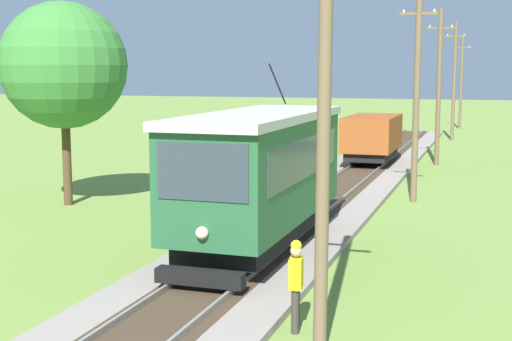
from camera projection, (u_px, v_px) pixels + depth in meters
The scene contains 10 objects.
red_tram at pixel (260, 174), 19.17m from camera, with size 2.60×8.54×4.79m.
freight_car at pixel (372, 137), 36.72m from camera, with size 2.40×5.20×2.31m.
utility_pole_near_tram at pixel (324, 115), 12.27m from camera, with size 1.40×0.46×8.14m.
utility_pole_mid at pixel (417, 94), 26.61m from camera, with size 1.40×0.32×7.93m.
utility_pole_far at pixel (439, 86), 36.98m from camera, with size 1.40×0.48×8.04m.
utility_pole_distant at pixel (454, 80), 50.47m from camera, with size 1.40×0.26×8.28m.
utility_pole_horizon at pixel (461, 82), 60.89m from camera, with size 1.40×0.41×7.77m.
track_worker at pixel (296, 282), 13.50m from camera, with size 0.29×0.41×1.78m.
second_worker at pixel (172, 215), 19.70m from camera, with size 0.25×0.39×1.78m.
tree_left_near at pixel (63, 66), 25.87m from camera, with size 4.58×4.58×7.39m.
Camera 1 is at (5.86, 2.38, 4.92)m, focal length 50.49 mm.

